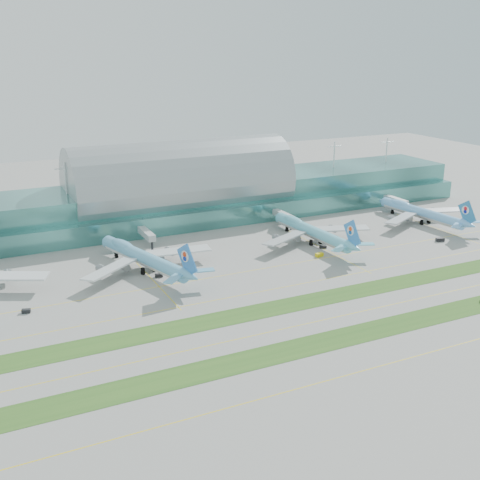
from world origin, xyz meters
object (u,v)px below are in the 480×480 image
terminal (181,194)px  airliner_b (143,257)px  airliner_c (311,231)px  airliner_d (421,212)px

terminal → airliner_b: 81.09m
airliner_c → airliner_d: bearing=0.2°
airliner_d → airliner_b: bearing=177.6°
terminal → airliner_b: terminal is taller
terminal → airliner_b: (-42.92, -68.31, -8.18)m
airliner_b → airliner_d: 156.39m
airliner_b → airliner_c: (84.52, 1.67, -0.21)m
airliner_b → terminal: bearing=42.0°
airliner_c → airliner_d: 71.88m
terminal → airliner_c: (41.60, -66.64, -8.40)m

